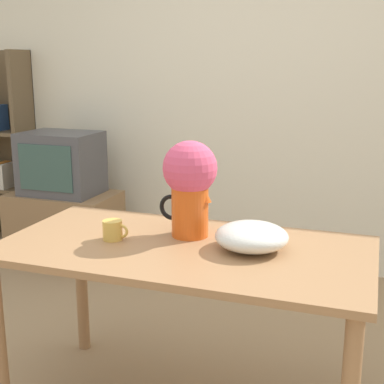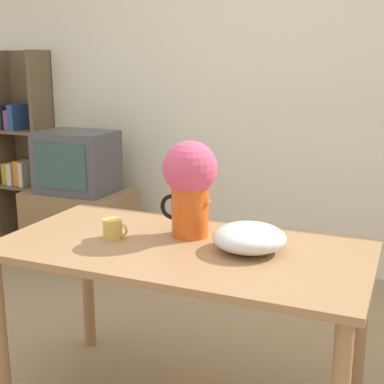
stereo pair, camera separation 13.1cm
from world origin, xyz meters
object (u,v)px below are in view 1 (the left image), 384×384
flower_vase (190,181)px  tv_set (61,163)px  coffee_mug (113,230)px  white_bowl (252,236)px

flower_vase → tv_set: size_ratio=0.75×
flower_vase → coffee_mug: (-0.28, -0.16, -0.20)m
tv_set → white_bowl: bearing=-38.0°
white_bowl → flower_vase: bearing=163.6°
flower_vase → tv_set: (-1.46, 1.28, -0.24)m
flower_vase → white_bowl: bearing=-16.4°
coffee_mug → flower_vase: bearing=28.9°
coffee_mug → white_bowl: 0.58m
coffee_mug → tv_set: tv_set is taller
coffee_mug → tv_set: bearing=129.3°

